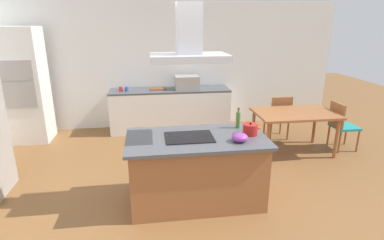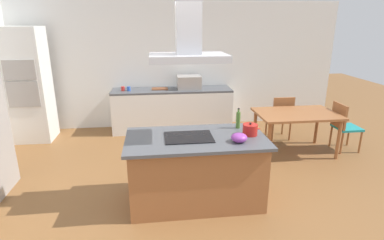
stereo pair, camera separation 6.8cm
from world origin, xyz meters
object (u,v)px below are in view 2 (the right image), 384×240
(countertop_microwave, at_px, (189,82))
(cutting_board, at_px, (160,89))
(chair_facing_back_wall, at_px, (281,115))
(dining_table, at_px, (296,117))
(mixing_bowl, at_px, (239,138))
(chair_at_right_end, at_px, (343,124))
(cooktop, at_px, (189,137))
(olive_oil_bottle, at_px, (238,120))
(range_hood, at_px, (188,39))
(coffee_mug_red, at_px, (123,89))
(coffee_mug_blue, at_px, (129,89))
(tea_kettle, at_px, (250,130))
(wall_oven_stack, at_px, (29,85))

(countertop_microwave, xyz_separation_m, cutting_board, (-0.62, 0.05, -0.13))
(chair_facing_back_wall, bearing_deg, dining_table, -90.00)
(mixing_bowl, relative_size, chair_at_right_end, 0.22)
(cooktop, bearing_deg, chair_at_right_end, 24.34)
(olive_oil_bottle, relative_size, cutting_board, 0.82)
(dining_table, relative_size, chair_at_right_end, 1.57)
(range_hood, bearing_deg, chair_facing_back_wall, 44.22)
(chair_at_right_end, bearing_deg, cutting_board, 154.26)
(dining_table, bearing_deg, cutting_board, 146.21)
(cooktop, distance_m, countertop_microwave, 2.90)
(range_hood, bearing_deg, chair_at_right_end, 24.34)
(cutting_board, relative_size, range_hood, 0.38)
(countertop_microwave, distance_m, coffee_mug_red, 1.39)
(mixing_bowl, distance_m, countertop_microwave, 3.11)
(coffee_mug_red, distance_m, coffee_mug_blue, 0.12)
(chair_facing_back_wall, xyz_separation_m, range_hood, (-2.07, -2.02, 1.59))
(coffee_mug_blue, bearing_deg, tea_kettle, -58.76)
(tea_kettle, distance_m, dining_table, 1.89)
(coffee_mug_red, relative_size, chair_facing_back_wall, 0.10)
(cutting_board, xyz_separation_m, chair_at_right_end, (3.27, -1.58, -0.40))
(chair_facing_back_wall, height_order, chair_at_right_end, same)
(cooktop, height_order, wall_oven_stack, wall_oven_stack)
(tea_kettle, bearing_deg, coffee_mug_blue, 121.24)
(cooktop, height_order, chair_at_right_end, cooktop)
(mixing_bowl, xyz_separation_m, countertop_microwave, (-0.25, 3.10, 0.09))
(wall_oven_stack, bearing_deg, mixing_bowl, -40.15)
(cutting_board, xyz_separation_m, chair_facing_back_wall, (2.36, -0.91, -0.40))
(chair_at_right_end, bearing_deg, dining_table, 180.00)
(chair_facing_back_wall, height_order, range_hood, range_hood)
(mixing_bowl, bearing_deg, countertop_microwave, 94.68)
(cooktop, relative_size, mixing_bowl, 3.04)
(dining_table, bearing_deg, cooktop, -146.89)
(range_hood, bearing_deg, countertop_microwave, 83.38)
(mixing_bowl, distance_m, chair_at_right_end, 2.90)
(cooktop, bearing_deg, dining_table, 33.11)
(cooktop, relative_size, wall_oven_stack, 0.27)
(mixing_bowl, relative_size, chair_facing_back_wall, 0.22)
(wall_oven_stack, xyz_separation_m, chair_facing_back_wall, (4.88, -0.63, -0.59))
(olive_oil_bottle, relative_size, countertop_microwave, 0.56)
(coffee_mug_red, bearing_deg, cooktop, -69.82)
(chair_at_right_end, bearing_deg, coffee_mug_red, 159.50)
(coffee_mug_red, relative_size, range_hood, 0.10)
(coffee_mug_blue, xyz_separation_m, dining_table, (3.00, -1.49, -0.28))
(range_hood, bearing_deg, coffee_mug_blue, 108.15)
(tea_kettle, height_order, olive_oil_bottle, olive_oil_bottle)
(coffee_mug_red, bearing_deg, dining_table, -25.80)
(wall_oven_stack, bearing_deg, cooktop, -43.33)
(cooktop, height_order, coffee_mug_blue, coffee_mug_blue)
(mixing_bowl, relative_size, coffee_mug_red, 2.20)
(cooktop, xyz_separation_m, coffee_mug_blue, (-0.93, 2.84, 0.04))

